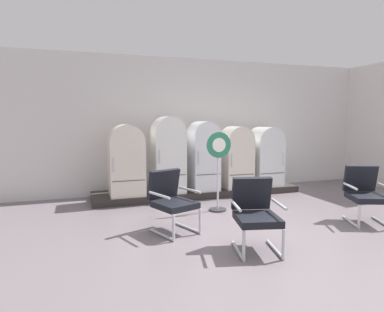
% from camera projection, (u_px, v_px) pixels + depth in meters
% --- Properties ---
extents(ground, '(12.00, 10.00, 0.05)m').
position_uv_depth(ground, '(272.00, 243.00, 4.63)').
color(ground, slate).
extents(back_wall, '(11.76, 0.12, 3.07)m').
position_uv_depth(back_wall, '(190.00, 125.00, 7.90)').
color(back_wall, silver).
rests_on(back_wall, ground).
extents(side_wall_right, '(0.16, 2.20, 3.07)m').
position_uv_depth(side_wall_right, '(383.00, 126.00, 8.27)').
color(side_wall_right, silver).
rests_on(side_wall_right, ground).
extents(display_plinth, '(4.59, 0.95, 0.14)m').
position_uv_depth(display_plinth, '(199.00, 192.00, 7.47)').
color(display_plinth, '#2C2726').
rests_on(display_plinth, ground).
extents(refrigerator_0, '(0.69, 0.63, 1.44)m').
position_uv_depth(refrigerator_0, '(126.00, 158.00, 6.74)').
color(refrigerator_0, silver).
rests_on(refrigerator_0, display_plinth).
extents(refrigerator_1, '(0.64, 0.62, 1.60)m').
position_uv_depth(refrigerator_1, '(168.00, 152.00, 7.00)').
color(refrigerator_1, white).
rests_on(refrigerator_1, display_plinth).
extents(refrigerator_2, '(0.58, 0.67, 1.49)m').
position_uv_depth(refrigerator_2, '(203.00, 154.00, 7.29)').
color(refrigerator_2, white).
rests_on(refrigerator_2, display_plinth).
extents(refrigerator_3, '(0.64, 0.62, 1.38)m').
position_uv_depth(refrigerator_3, '(236.00, 156.00, 7.52)').
color(refrigerator_3, silver).
rests_on(refrigerator_3, display_plinth).
extents(refrigerator_4, '(0.66, 0.69, 1.36)m').
position_uv_depth(refrigerator_4, '(265.00, 155.00, 7.80)').
color(refrigerator_4, white).
rests_on(refrigerator_4, display_plinth).
extents(armchair_left, '(0.74, 0.82, 0.92)m').
position_uv_depth(armchair_left, '(171.00, 198.00, 5.00)').
color(armchair_left, silver).
rests_on(armchair_left, ground).
extents(armchair_right, '(0.75, 0.82, 0.92)m').
position_uv_depth(armchair_right, '(365.00, 192.00, 5.46)').
color(armchair_right, silver).
rests_on(armchair_right, ground).
extents(armchair_center, '(0.69, 0.77, 0.92)m').
position_uv_depth(armchair_center, '(255.00, 211.00, 4.30)').
color(armchair_center, silver).
rests_on(armchair_center, ground).
extents(sign_stand, '(0.47, 0.32, 1.45)m').
position_uv_depth(sign_stand, '(218.00, 172.00, 6.10)').
color(sign_stand, '#2D2D30').
rests_on(sign_stand, ground).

